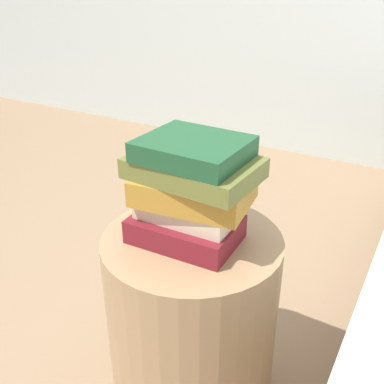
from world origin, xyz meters
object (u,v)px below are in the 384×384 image
(side_table, at_px, (192,318))
(book_forest, at_px, (196,149))
(book_maroon, at_px, (185,229))
(book_cream, at_px, (191,208))
(book_olive, at_px, (195,168))
(book_ochre, at_px, (195,190))

(side_table, distance_m, book_forest, 0.49)
(side_table, bearing_deg, book_forest, 58.68)
(book_maroon, relative_size, book_cream, 1.09)
(book_maroon, distance_m, book_olive, 0.16)
(book_ochre, distance_m, book_olive, 0.05)
(book_ochre, bearing_deg, side_table, -126.66)
(book_olive, bearing_deg, book_forest, -31.82)
(side_table, height_order, book_forest, book_forest)
(book_olive, distance_m, book_forest, 0.05)
(side_table, distance_m, book_olive, 0.44)
(book_ochre, xyz_separation_m, book_forest, (0.00, 0.00, 0.10))
(book_olive, relative_size, book_forest, 1.25)
(side_table, relative_size, book_maroon, 2.04)
(book_maroon, distance_m, book_cream, 0.05)
(book_maroon, bearing_deg, side_table, 43.38)
(book_maroon, height_order, book_forest, book_forest)
(book_maroon, bearing_deg, book_olive, 53.41)
(book_maroon, height_order, book_ochre, book_ochre)
(side_table, xyz_separation_m, book_maroon, (-0.01, -0.01, 0.28))
(book_maroon, height_order, book_olive, book_olive)
(side_table, xyz_separation_m, book_cream, (-0.01, 0.01, 0.33))
(book_ochre, bearing_deg, book_olive, 130.92)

